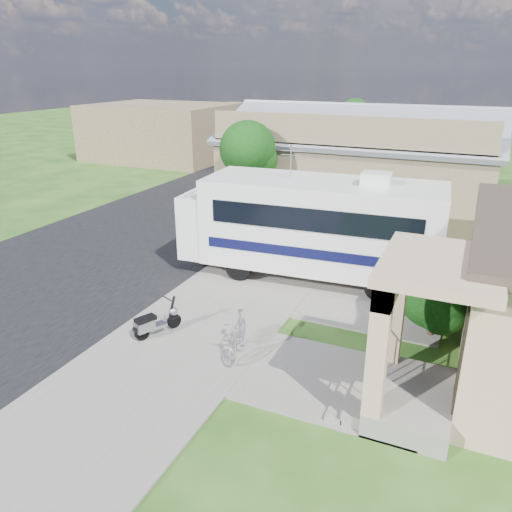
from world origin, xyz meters
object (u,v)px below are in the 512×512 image
at_px(motorhome, 312,224).
at_px(garden_hose, 375,372).
at_px(scooter, 155,322).
at_px(bicycle, 238,336).
at_px(van, 286,161).
at_px(shrub, 440,287).
at_px(pickup_truck, 239,186).

bearing_deg(motorhome, garden_hose, -60.92).
relative_size(scooter, bicycle, 0.77).
height_order(bicycle, van, van).
distance_m(motorhome, garden_hose, 6.15).
bearing_deg(motorhome, bicycle, -94.51).
bearing_deg(shrub, van, 121.57).
xyz_separation_m(scooter, pickup_truck, (-4.21, 13.69, 0.33)).
height_order(shrub, van, shrub).
bearing_deg(shrub, motorhome, 150.06).
distance_m(motorhome, pickup_truck, 10.57).
xyz_separation_m(bicycle, garden_hose, (3.26, 0.49, -0.42)).
distance_m(bicycle, pickup_truck, 15.10).
bearing_deg(scooter, pickup_truck, 131.08).
bearing_deg(pickup_truck, van, -95.96).
height_order(shrub, garden_hose, shrub).
bearing_deg(van, scooter, -85.01).
xyz_separation_m(motorhome, bicycle, (-0.04, -5.43, -1.34)).
bearing_deg(scooter, shrub, 48.75).
distance_m(shrub, scooter, 7.41).
distance_m(motorhome, shrub, 4.93).
relative_size(motorhome, shrub, 3.15).
bearing_deg(shrub, scooter, -155.23).
bearing_deg(van, pickup_truck, -94.96).
bearing_deg(motorhome, scooter, -117.66).
bearing_deg(pickup_truck, garden_hose, 119.04).
xyz_separation_m(shrub, scooter, (-6.67, -3.08, -0.97)).
height_order(scooter, bicycle, bicycle).
bearing_deg(scooter, motorhome, 90.37).
xyz_separation_m(motorhome, shrub, (4.25, -2.45, -0.46)).
height_order(bicycle, garden_hose, bicycle).
bearing_deg(van, garden_hose, -70.79).
distance_m(bicycle, van, 22.18).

